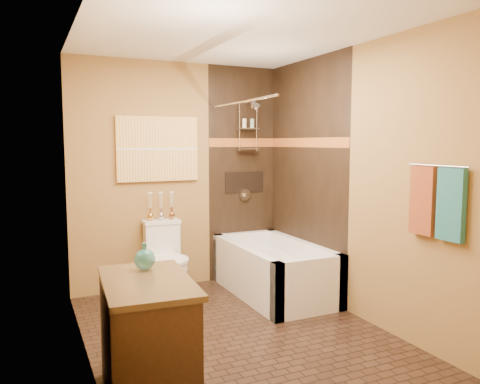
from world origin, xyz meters
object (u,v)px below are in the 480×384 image
vanity (147,339)px  toilet (166,258)px  sunset_painting (158,149)px  bathtub (274,274)px

vanity → toilet: bearing=75.0°
sunset_painting → vanity: bearing=-107.2°
sunset_painting → bathtub: size_ratio=0.60×
bathtub → toilet: bearing=156.1°
sunset_painting → vanity: sunset_painting is taller
sunset_painting → toilet: bearing=-90.0°
bathtub → vanity: bearing=-139.5°
sunset_painting → toilet: sunset_painting is taller
toilet → vanity: 2.05m
sunset_painting → bathtub: 1.84m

